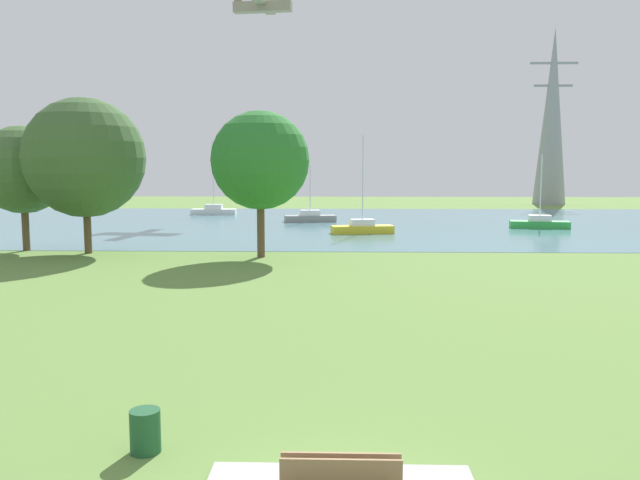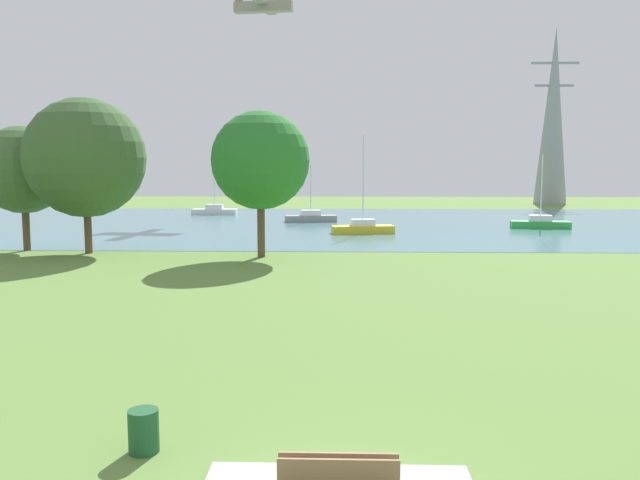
% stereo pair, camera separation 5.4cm
% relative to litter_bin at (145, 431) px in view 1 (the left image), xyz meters
% --- Properties ---
extents(ground_plane, '(160.00, 160.00, 0.00)m').
position_rel_litter_bin_xyz_m(ground_plane, '(3.58, 19.84, -0.40)').
color(ground_plane, olive).
extents(litter_bin, '(0.56, 0.56, 0.80)m').
position_rel_litter_bin_xyz_m(litter_bin, '(0.00, 0.00, 0.00)').
color(litter_bin, '#1E512D').
rests_on(litter_bin, ground).
extents(water_surface, '(140.00, 40.00, 0.02)m').
position_rel_litter_bin_xyz_m(water_surface, '(3.58, 47.84, -0.39)').
color(water_surface, teal).
rests_on(water_surface, ground).
extents(sailboat_gray, '(4.99, 2.34, 5.33)m').
position_rel_litter_bin_xyz_m(sailboat_gray, '(0.78, 49.21, 0.05)').
color(sailboat_gray, gray).
rests_on(sailboat_gray, water_surface).
extents(sailboat_white, '(4.83, 1.61, 8.03)m').
position_rel_litter_bin_xyz_m(sailboat_white, '(-10.07, 57.93, 0.08)').
color(sailboat_white, white).
rests_on(sailboat_white, water_surface).
extents(sailboat_green, '(4.97, 2.20, 6.18)m').
position_rel_litter_bin_xyz_m(sailboat_green, '(20.48, 43.47, 0.05)').
color(sailboat_green, green).
rests_on(sailboat_green, water_surface).
extents(sailboat_yellow, '(4.98, 2.28, 7.62)m').
position_rel_litter_bin_xyz_m(sailboat_yellow, '(5.34, 38.81, 0.07)').
color(sailboat_yellow, yellow).
rests_on(sailboat_yellow, water_surface).
extents(tree_east_near, '(5.39, 5.39, 7.71)m').
position_rel_litter_bin_xyz_m(tree_east_near, '(-15.98, 28.00, 4.60)').
color(tree_east_near, brown).
rests_on(tree_east_near, ground).
extents(tree_mid_shore, '(7.11, 7.11, 9.29)m').
position_rel_litter_bin_xyz_m(tree_mid_shore, '(-11.63, 26.87, 5.32)').
color(tree_mid_shore, brown).
rests_on(tree_mid_shore, ground).
extents(tree_west_near, '(5.63, 5.63, 8.38)m').
position_rel_litter_bin_xyz_m(tree_west_near, '(-0.98, 25.56, 5.15)').
color(tree_west_near, brown).
rests_on(tree_west_near, ground).
extents(electricity_pylon, '(6.40, 4.40, 23.92)m').
position_rel_litter_bin_xyz_m(electricity_pylon, '(32.61, 79.00, 11.57)').
color(electricity_pylon, gray).
rests_on(electricity_pylon, ground).
extents(light_aircraft, '(6.49, 8.47, 2.10)m').
position_rel_litter_bin_xyz_m(light_aircraft, '(-4.94, 60.81, 22.09)').
color(light_aircraft, gray).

